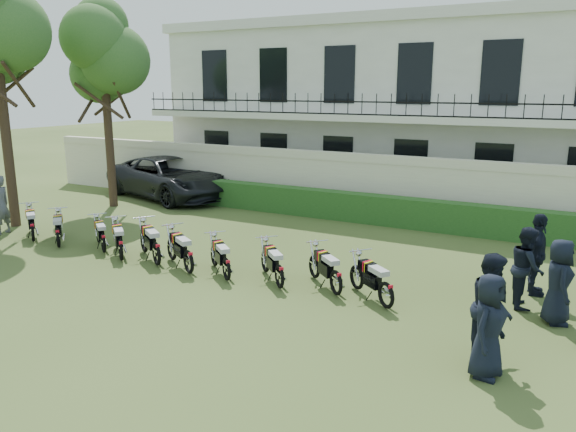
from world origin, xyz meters
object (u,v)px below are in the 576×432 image
motorcycle_0 (32,227)px  motorcycle_5 (188,256)px  motorcycle_7 (279,271)px  suv (170,178)px  motorcycle_3 (121,245)px  motorcycle_9 (386,289)px  motorcycle_8 (336,277)px  officer_1 (492,307)px  officer_3 (559,282)px  officer_4 (527,267)px  officer_0 (489,326)px  motorcycle_4 (156,248)px  motorcycle_6 (226,264)px  tree_west_near (104,52)px  officer_5 (537,255)px  motorcycle_2 (103,239)px  inspector (0,205)px  motorcycle_1 (58,233)px

motorcycle_0 → motorcycle_5: size_ratio=0.93×
motorcycle_0 → motorcycle_7: size_ratio=1.15×
suv → motorcycle_3: bearing=-132.4°
motorcycle_9 → motorcycle_8: bearing=119.3°
officer_1 → officer_3: bearing=-22.9°
motorcycle_0 → officer_4: officer_4 is taller
motorcycle_0 → motorcycle_5: (6.09, -0.13, 0.02)m
officer_3 → officer_0: bearing=148.6°
motorcycle_4 → motorcycle_6: 2.30m
motorcycle_3 → officer_0: officer_0 is taller
tree_west_near → motorcycle_8: tree_west_near is taller
motorcycle_3 → motorcycle_7: 4.84m
motorcycle_7 → motorcycle_8: (1.34, 0.22, 0.01)m
motorcycle_8 → motorcycle_5: bearing=137.0°
motorcycle_5 → officer_4: (7.68, 1.80, 0.40)m
officer_5 → motorcycle_8: bearing=109.5°
motorcycle_2 → inspector: 4.55m
motorcycle_8 → inspector: (-11.69, -0.08, 0.49)m
motorcycle_7 → inspector: (-10.35, 0.15, 0.50)m
inspector → officer_5: (15.61, 2.34, -0.01)m
officer_1 → tree_west_near: bearing=67.4°
motorcycle_4 → motorcycle_7: (3.69, 0.06, -0.04)m
motorcycle_2 → officer_3: officer_3 is taller
tree_west_near → officer_5: bearing=-9.2°
motorcycle_5 → suv: (-7.03, 7.63, 0.39)m
officer_3 → tree_west_near: bearing=61.0°
motorcycle_3 → motorcycle_7: size_ratio=1.08×
motorcycle_0 → motorcycle_5: 6.09m
motorcycle_2 → inspector: (-4.52, 0.02, 0.52)m
officer_3 → suv: bearing=52.2°
motorcycle_1 → officer_0: size_ratio=0.80×
motorcycle_3 → motorcycle_9: size_ratio=0.99×
motorcycle_1 → motorcycle_3: motorcycle_3 is taller
motorcycle_3 → officer_1: (9.73, -1.03, 0.49)m
motorcycle_4 → motorcycle_8: size_ratio=1.18×
motorcycle_8 → inspector: size_ratio=0.75×
motorcycle_5 → suv: suv is taller
motorcycle_1 → motorcycle_2: size_ratio=0.98×
motorcycle_2 → officer_4: size_ratio=0.81×
motorcycle_7 → officer_3: bearing=-37.0°
motorcycle_1 → inspector: 3.02m
officer_5 → motorcycle_4: bearing=95.3°
inspector → motorcycle_0: bearing=75.5°
motorcycle_6 → motorcycle_2: bearing=126.6°
motorcycle_0 → motorcycle_5: bearing=-56.2°
tree_west_near → inspector: (0.06, -4.89, -4.94)m
tree_west_near → suv: tree_west_near is taller
motorcycle_3 → motorcycle_4: (1.15, 0.13, 0.04)m
motorcycle_2 → officer_3: size_ratio=0.82×
motorcycle_9 → officer_4: size_ratio=0.84×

